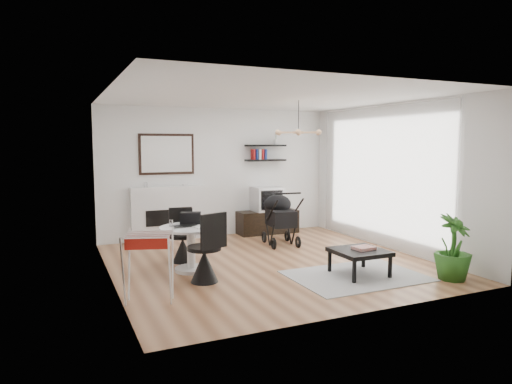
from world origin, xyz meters
name	(u,v)px	position (x,y,z in m)	size (l,w,h in m)	color
floor	(269,262)	(0.00, 0.00, 0.00)	(5.00, 5.00, 0.00)	brown
ceiling	(270,97)	(0.00, 0.00, 2.70)	(5.00, 5.00, 0.00)	white
wall_back	(218,173)	(0.00, 2.50, 1.35)	(5.00, 5.00, 0.00)	white
wall_left	(109,187)	(-2.50, 0.00, 1.35)	(5.00, 5.00, 0.00)	white
wall_right	(391,177)	(2.50, 0.00, 1.35)	(5.00, 5.00, 0.00)	white
sheer_curtain	(380,176)	(2.40, 0.20, 1.35)	(0.04, 3.60, 2.60)	white
fireplace	(168,207)	(-1.10, 2.42, 0.69)	(1.50, 0.17, 2.16)	white
shelf_lower	(266,160)	(1.05, 2.37, 1.60)	(0.90, 0.25, 0.04)	black
shelf_upper	(266,146)	(1.05, 2.37, 1.92)	(0.90, 0.25, 0.04)	black
pendant_lamp	(298,133)	(0.70, 0.30, 2.15)	(0.90, 0.90, 0.10)	tan
tv_console	(268,222)	(1.05, 2.26, 0.25)	(1.33, 0.47, 0.50)	black
crt_tv	(267,199)	(1.02, 2.25, 0.76)	(0.60, 0.53, 0.53)	silver
dining_table	(191,242)	(-1.32, 0.03, 0.46)	(0.95, 0.95, 0.69)	white
laptop	(186,226)	(-1.41, -0.01, 0.71)	(0.37, 0.24, 0.03)	black
black_bag	(190,218)	(-1.26, 0.24, 0.79)	(0.32, 0.19, 0.19)	black
newspaper	(204,226)	(-1.12, -0.04, 0.70)	(0.37, 0.30, 0.01)	white
drinking_glass	(171,223)	(-1.58, 0.18, 0.74)	(0.06, 0.06, 0.10)	white
chair_far	(183,245)	(-1.30, 0.62, 0.28)	(0.43, 0.44, 0.89)	black
chair_near	(205,260)	(-1.30, -0.61, 0.32)	(0.53, 0.54, 1.01)	black
drying_rack	(149,266)	(-2.18, -1.12, 0.46)	(0.72, 0.70, 0.87)	white
stroller	(280,221)	(0.79, 1.17, 0.46)	(0.66, 0.93, 1.08)	black
rug	(356,276)	(0.83, -1.25, 0.01)	(1.92, 1.39, 0.01)	#9B9B9B
coffee_table	(359,252)	(0.90, -1.22, 0.35)	(0.74, 0.74, 0.38)	black
magazines	(364,248)	(0.97, -1.22, 0.41)	(0.30, 0.24, 0.04)	#CD4533
potted_plant	(453,247)	(2.00, -1.94, 0.47)	(0.53, 0.53, 0.94)	#265C1A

